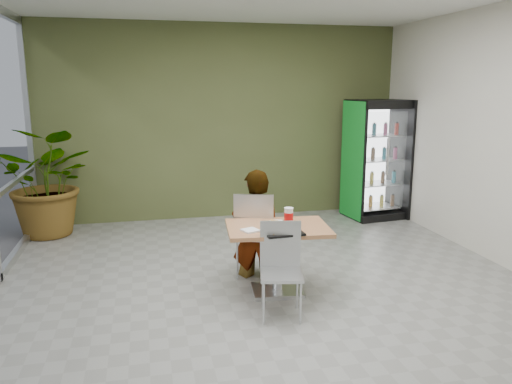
{
  "coord_description": "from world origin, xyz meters",
  "views": [
    {
      "loc": [
        -1.3,
        -4.75,
        2.22
      ],
      "look_at": [
        -0.05,
        0.76,
        1.0
      ],
      "focal_mm": 35.0,
      "sensor_mm": 36.0,
      "label": 1
    }
  ],
  "objects_px": {
    "soda_cup": "(289,216)",
    "dining_table": "(278,245)",
    "chair_far": "(254,228)",
    "potted_plant": "(50,181)",
    "chair_near": "(281,261)",
    "cafeteria_tray": "(283,233)",
    "beverage_fridge": "(377,160)",
    "seated_woman": "(256,236)"
  },
  "relations": [
    {
      "from": "soda_cup",
      "to": "cafeteria_tray",
      "type": "distance_m",
      "value": 0.39
    },
    {
      "from": "dining_table",
      "to": "potted_plant",
      "type": "bearing_deg",
      "value": 134.01
    },
    {
      "from": "dining_table",
      "to": "cafeteria_tray",
      "type": "distance_m",
      "value": 0.36
    },
    {
      "from": "chair_far",
      "to": "chair_near",
      "type": "relative_size",
      "value": 1.12
    },
    {
      "from": "seated_woman",
      "to": "beverage_fridge",
      "type": "height_order",
      "value": "beverage_fridge"
    },
    {
      "from": "seated_woman",
      "to": "cafeteria_tray",
      "type": "bearing_deg",
      "value": 114.1
    },
    {
      "from": "soda_cup",
      "to": "potted_plant",
      "type": "height_order",
      "value": "potted_plant"
    },
    {
      "from": "seated_woman",
      "to": "beverage_fridge",
      "type": "bearing_deg",
      "value": -121.88
    },
    {
      "from": "chair_near",
      "to": "beverage_fridge",
      "type": "distance_m",
      "value": 4.1
    },
    {
      "from": "chair_far",
      "to": "potted_plant",
      "type": "bearing_deg",
      "value": -24.04
    },
    {
      "from": "soda_cup",
      "to": "potted_plant",
      "type": "relative_size",
      "value": 0.11
    },
    {
      "from": "beverage_fridge",
      "to": "potted_plant",
      "type": "relative_size",
      "value": 1.21
    },
    {
      "from": "seated_woman",
      "to": "potted_plant",
      "type": "bearing_deg",
      "value": -23.04
    },
    {
      "from": "chair_far",
      "to": "potted_plant",
      "type": "relative_size",
      "value": 0.62
    },
    {
      "from": "cafeteria_tray",
      "to": "chair_far",
      "type": "bearing_deg",
      "value": 98.94
    },
    {
      "from": "chair_far",
      "to": "soda_cup",
      "type": "relative_size",
      "value": 5.77
    },
    {
      "from": "dining_table",
      "to": "chair_near",
      "type": "bearing_deg",
      "value": -101.35
    },
    {
      "from": "dining_table",
      "to": "beverage_fridge",
      "type": "relative_size",
      "value": 0.57
    },
    {
      "from": "beverage_fridge",
      "to": "potted_plant",
      "type": "bearing_deg",
      "value": 171.38
    },
    {
      "from": "cafeteria_tray",
      "to": "beverage_fridge",
      "type": "height_order",
      "value": "beverage_fridge"
    },
    {
      "from": "seated_woman",
      "to": "dining_table",
      "type": "bearing_deg",
      "value": 119.28
    },
    {
      "from": "seated_woman",
      "to": "beverage_fridge",
      "type": "relative_size",
      "value": 0.8
    },
    {
      "from": "potted_plant",
      "to": "beverage_fridge",
      "type": "bearing_deg",
      "value": -1.22
    },
    {
      "from": "cafeteria_tray",
      "to": "dining_table",
      "type": "bearing_deg",
      "value": 85.64
    },
    {
      "from": "beverage_fridge",
      "to": "dining_table",
      "type": "bearing_deg",
      "value": -139.58
    },
    {
      "from": "cafeteria_tray",
      "to": "potted_plant",
      "type": "bearing_deg",
      "value": 131.13
    },
    {
      "from": "dining_table",
      "to": "chair_near",
      "type": "relative_size",
      "value": 1.25
    },
    {
      "from": "soda_cup",
      "to": "cafeteria_tray",
      "type": "relative_size",
      "value": 0.45
    },
    {
      "from": "soda_cup",
      "to": "beverage_fridge",
      "type": "bearing_deg",
      "value": 48.75
    },
    {
      "from": "seated_woman",
      "to": "soda_cup",
      "type": "bearing_deg",
      "value": 135.59
    },
    {
      "from": "dining_table",
      "to": "seated_woman",
      "type": "height_order",
      "value": "seated_woman"
    },
    {
      "from": "chair_far",
      "to": "chair_near",
      "type": "distance_m",
      "value": 0.96
    },
    {
      "from": "seated_woman",
      "to": "cafeteria_tray",
      "type": "xyz_separation_m",
      "value": [
        0.09,
        -0.82,
        0.27
      ]
    },
    {
      "from": "cafeteria_tray",
      "to": "soda_cup",
      "type": "bearing_deg",
      "value": 64.97
    },
    {
      "from": "seated_woman",
      "to": "cafeteria_tray",
      "type": "relative_size",
      "value": 4.06
    },
    {
      "from": "cafeteria_tray",
      "to": "seated_woman",
      "type": "bearing_deg",
      "value": 96.12
    },
    {
      "from": "dining_table",
      "to": "chair_far",
      "type": "bearing_deg",
      "value": 106.03
    },
    {
      "from": "soda_cup",
      "to": "potted_plant",
      "type": "distance_m",
      "value": 3.98
    },
    {
      "from": "chair_near",
      "to": "potted_plant",
      "type": "xyz_separation_m",
      "value": [
        -2.63,
        3.29,
        0.28
      ]
    },
    {
      "from": "beverage_fridge",
      "to": "potted_plant",
      "type": "height_order",
      "value": "beverage_fridge"
    },
    {
      "from": "soda_cup",
      "to": "dining_table",
      "type": "bearing_deg",
      "value": -153.58
    },
    {
      "from": "seated_woman",
      "to": "potted_plant",
      "type": "distance_m",
      "value": 3.48
    }
  ]
}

